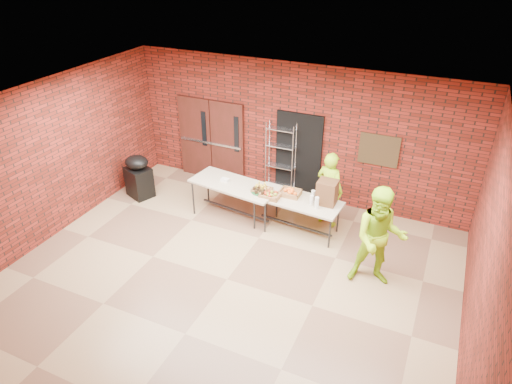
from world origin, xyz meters
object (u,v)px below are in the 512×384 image
coffee_dispenser (327,192)px  volunteer_woman (329,189)px  table_left (234,186)px  table_right (297,202)px  covered_grill (139,176)px  volunteer_man (379,238)px  wire_rack (280,160)px

coffee_dispenser → volunteer_woman: (-0.07, 0.44, -0.17)m
table_left → table_right: table_left is taller
table_right → volunteer_woman: bearing=51.1°
table_right → covered_grill: covered_grill is taller
table_right → volunteer_man: volunteer_man is taller
coffee_dispenser → volunteer_man: volunteer_man is taller
volunteer_woman → volunteer_man: (1.34, -1.51, 0.12)m
wire_rack → volunteer_woman: 1.59m
table_right → covered_grill: (-3.94, -0.15, -0.17)m
wire_rack → volunteer_man: (2.75, -2.24, 0.03)m
volunteer_woman → table_right: bearing=62.7°
wire_rack → table_left: wire_rack is taller
coffee_dispenser → table_right: bearing=-170.0°
table_right → coffee_dispenser: coffee_dispenser is taller
table_left → covered_grill: covered_grill is taller
wire_rack → table_left: 1.41m
coffee_dispenser → covered_grill: (-4.54, -0.26, -0.49)m
volunteer_woman → covered_grill: bearing=25.3°
table_right → volunteer_woman: volunteer_woman is taller
wire_rack → volunteer_woman: wire_rack is taller
wire_rack → table_right: bearing=-55.5°
table_right → volunteer_woman: size_ratio=1.13×
volunteer_woman → wire_rack: bearing=-11.0°
table_right → covered_grill: 3.95m
volunteer_woman → volunteer_man: bearing=148.0°
volunteer_woman → table_left: bearing=32.1°
table_right → volunteer_woman: 0.77m
table_left → volunteer_man: bearing=-8.6°
wire_rack → table_right: (0.88, -1.28, -0.23)m
covered_grill → volunteer_woman: 4.53m
wire_rack → coffee_dispenser: size_ratio=3.65×
wire_rack → covered_grill: (-3.06, -1.43, -0.40)m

